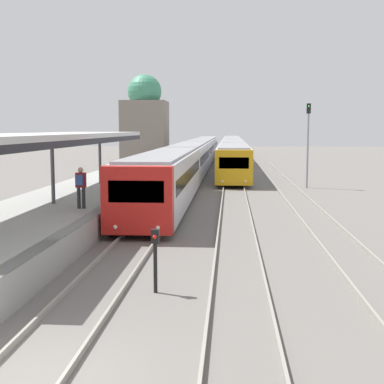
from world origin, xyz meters
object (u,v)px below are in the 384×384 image
object	(u,v)px
person_on_platform	(81,184)
train_near	(196,154)
signal_post_near	(155,253)
signal_mast_far	(308,136)
train_far	(232,149)

from	to	relation	value
person_on_platform	train_near	xyz separation A→B (m)	(2.53, 32.60, -0.35)
signal_post_near	signal_mast_far	world-z (taller)	signal_mast_far
train_far	signal_post_near	size ratio (longest dim) A/B	39.14
signal_post_near	signal_mast_far	bearing A→B (deg)	73.69
train_near	signal_mast_far	size ratio (longest dim) A/B	11.45
person_on_platform	signal_mast_far	world-z (taller)	signal_mast_far
signal_post_near	signal_mast_far	size ratio (longest dim) A/B	0.28
person_on_platform	signal_mast_far	bearing A→B (deg)	56.92
train_near	train_far	size ratio (longest dim) A/B	1.05
person_on_platform	signal_mast_far	distance (m)	21.06
signal_mast_far	signal_post_near	bearing A→B (deg)	-106.31
train_near	signal_mast_far	bearing A→B (deg)	-59.25
person_on_platform	train_far	distance (m)	49.03
train_far	person_on_platform	bearing A→B (deg)	-97.30
train_far	signal_post_near	xyz separation A→B (m)	(-2.15, -56.25, -0.55)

